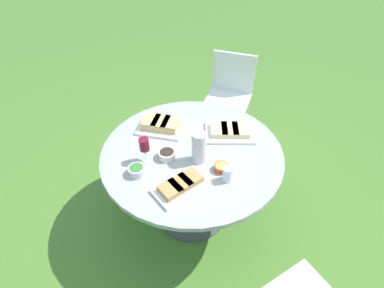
# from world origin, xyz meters

# --- Properties ---
(ground_plane) EXTENTS (40.00, 40.00, 0.00)m
(ground_plane) POSITION_xyz_m (0.00, 0.00, 0.00)
(ground_plane) COLOR #4C7A2D
(dining_table) EXTENTS (1.29, 1.29, 0.72)m
(dining_table) POSITION_xyz_m (0.00, 0.00, 0.60)
(dining_table) COLOR #4C4C51
(dining_table) RESTS_ON ground_plane
(chair_near_right) EXTENTS (0.60, 0.60, 0.89)m
(chair_near_right) POSITION_xyz_m (-0.70, -0.99, 0.52)
(chair_near_right) COLOR silver
(chair_near_right) RESTS_ON ground_plane
(water_pitcher) EXTENTS (0.10, 0.10, 0.23)m
(water_pitcher) POSITION_xyz_m (-0.02, 0.10, 0.83)
(water_pitcher) COLOR silver
(water_pitcher) RESTS_ON dining_table
(wine_glass) EXTENTS (0.07, 0.07, 0.19)m
(wine_glass) POSITION_xyz_m (0.33, 0.01, 0.85)
(wine_glass) COLOR silver
(wine_glass) RESTS_ON dining_table
(platter_bread_main) EXTENTS (0.42, 0.35, 0.06)m
(platter_bread_main) POSITION_xyz_m (-0.33, -0.10, 0.74)
(platter_bread_main) COLOR white
(platter_bread_main) RESTS_ON dining_table
(platter_charcuterie) EXTENTS (0.42, 0.38, 0.08)m
(platter_charcuterie) POSITION_xyz_m (0.16, -0.31, 0.75)
(platter_charcuterie) COLOR white
(platter_charcuterie) RESTS_ON dining_table
(platter_sandwich_side) EXTENTS (0.39, 0.30, 0.06)m
(platter_sandwich_side) POSITION_xyz_m (0.16, 0.32, 0.74)
(platter_sandwich_side) COLOR white
(platter_sandwich_side) RESTS_ON dining_table
(bowl_fries) EXTENTS (0.10, 0.10, 0.04)m
(bowl_fries) POSITION_xyz_m (-0.13, 0.24, 0.74)
(bowl_fries) COLOR #B74733
(bowl_fries) RESTS_ON dining_table
(bowl_salad) EXTENTS (0.11, 0.11, 0.06)m
(bowl_salad) POSITION_xyz_m (0.41, 0.12, 0.75)
(bowl_salad) COLOR silver
(bowl_salad) RESTS_ON dining_table
(bowl_olives) EXTENTS (0.12, 0.12, 0.05)m
(bowl_olives) POSITION_xyz_m (0.19, 0.02, 0.75)
(bowl_olives) COLOR beige
(bowl_olives) RESTS_ON dining_table
(cup_water_near) EXTENTS (0.06, 0.06, 0.11)m
(cup_water_near) POSITION_xyz_m (-0.13, 0.33, 0.77)
(cup_water_near) COLOR silver
(cup_water_near) RESTS_ON dining_table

